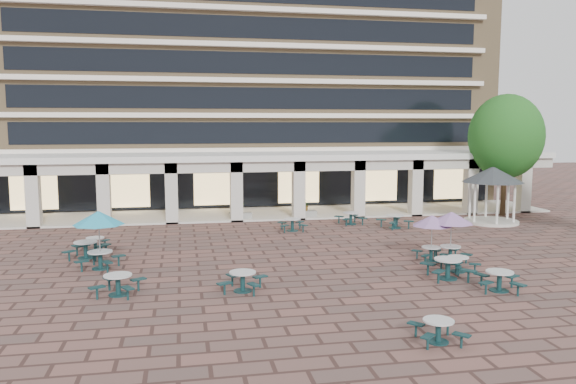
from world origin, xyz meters
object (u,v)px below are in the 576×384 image
object	(u,v)px
picnic_table_0	(118,283)
gazebo	(492,181)
planter_right	(306,211)
picnic_table_2	(499,279)
picnic_table_1	(438,329)
planter_left	(241,213)

from	to	relation	value
picnic_table_0	gazebo	size ratio (longest dim) A/B	0.53
gazebo	planter_right	world-z (taller)	gazebo
picnic_table_2	gazebo	size ratio (longest dim) A/B	0.54
picnic_table_1	planter_right	world-z (taller)	planter_right
planter_left	picnic_table_2	bearing A→B (deg)	-65.80
picnic_table_1	gazebo	xyz separation A→B (m)	(12.53, 18.37, 2.35)
gazebo	planter_left	size ratio (longest dim) A/B	2.62
gazebo	planter_right	xyz separation A→B (m)	(-11.56, 4.20, -2.26)
picnic_table_2	gazebo	xyz separation A→B (m)	(7.88, 13.99, 2.29)
picnic_table_1	picnic_table_2	size ratio (longest dim) A/B	0.76
picnic_table_1	gazebo	bearing A→B (deg)	60.10
planter_right	picnic_table_0	bearing A→B (deg)	-124.09
picnic_table_0	picnic_table_2	world-z (taller)	picnic_table_0
picnic_table_2	gazebo	distance (m)	16.22
picnic_table_1	planter_right	bearing A→B (deg)	91.94
picnic_table_0	picnic_table_2	bearing A→B (deg)	6.29
picnic_table_2	planter_left	xyz separation A→B (m)	(-8.18, 18.19, -0.04)
picnic_table_0	gazebo	xyz separation A→B (m)	(22.37, 11.78, 2.29)
planter_left	planter_right	distance (m)	4.51
picnic_table_0	gazebo	bearing A→B (deg)	42.71
gazebo	planter_left	bearing A→B (deg)	165.34
picnic_table_0	gazebo	world-z (taller)	gazebo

